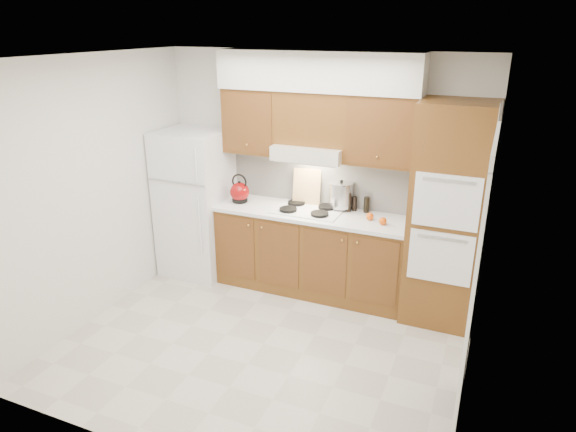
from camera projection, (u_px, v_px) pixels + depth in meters
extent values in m
plane|color=beige|center=(264.00, 344.00, 4.86)|extent=(3.60, 3.60, 0.00)
plane|color=white|center=(258.00, 58.00, 3.94)|extent=(3.60, 3.60, 0.00)
cube|color=silver|center=(319.00, 172.00, 5.70)|extent=(3.60, 0.02, 2.60)
cube|color=silver|center=(96.00, 191.00, 5.05)|extent=(0.02, 3.00, 2.60)
cube|color=silver|center=(483.00, 249.00, 3.75)|extent=(0.02, 3.00, 2.60)
cube|color=white|center=(196.00, 203.00, 6.05)|extent=(0.75, 0.72, 1.72)
cube|color=brown|center=(311.00, 252.00, 5.73)|extent=(2.11, 0.60, 0.90)
cube|color=white|center=(311.00, 213.00, 5.55)|extent=(2.13, 0.62, 0.04)
cube|color=white|center=(321.00, 180.00, 5.70)|extent=(2.11, 0.03, 0.56)
cube|color=brown|center=(448.00, 216.00, 4.96)|extent=(0.70, 0.65, 2.20)
cube|color=brown|center=(254.00, 121.00, 5.62)|extent=(0.63, 0.33, 0.70)
cube|color=brown|center=(383.00, 130.00, 5.10)|extent=(0.73, 0.33, 0.70)
cube|color=silver|center=(311.00, 152.00, 5.41)|extent=(0.75, 0.45, 0.15)
cube|color=brown|center=(313.00, 118.00, 5.34)|extent=(0.75, 0.33, 0.55)
cube|color=silver|center=(318.00, 71.00, 5.15)|extent=(2.13, 0.36, 0.40)
cube|color=white|center=(308.00, 210.00, 5.58)|extent=(0.74, 0.50, 0.01)
cube|color=black|center=(473.00, 301.00, 3.54)|extent=(0.02, 0.90, 2.10)
cylinder|color=#3F3833|center=(500.00, 120.00, 3.93)|extent=(0.02, 0.30, 0.30)
sphere|color=maroon|center=(240.00, 192.00, 5.80)|extent=(0.24, 0.24, 0.22)
cube|color=#DDB771|center=(307.00, 187.00, 5.71)|extent=(0.32, 0.15, 0.40)
cylinder|color=#B5B4B9|center=(341.00, 195.00, 5.57)|extent=(0.31, 0.31, 0.27)
cylinder|color=black|center=(349.00, 202.00, 5.52)|extent=(0.08, 0.08, 0.21)
cylinder|color=black|center=(355.00, 204.00, 5.55)|extent=(0.05, 0.05, 0.16)
cylinder|color=black|center=(366.00, 205.00, 5.50)|extent=(0.08, 0.08, 0.17)
sphere|color=#DE500B|center=(383.00, 221.00, 5.17)|extent=(0.08, 0.08, 0.08)
sphere|color=orange|center=(370.00, 216.00, 5.30)|extent=(0.09, 0.09, 0.08)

